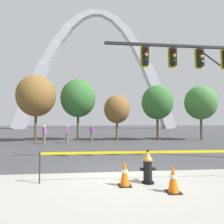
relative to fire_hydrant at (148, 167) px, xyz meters
name	(u,v)px	position (x,y,z in m)	size (l,w,h in m)	color
ground_plane	(120,172)	(-0.63, 1.35, -0.47)	(240.00, 240.00, 0.00)	#3D3D3F
fire_hydrant	(148,167)	(0.00, 0.00, 0.00)	(0.46, 0.48, 0.99)	black
caution_tape_barrier	(145,159)	(-0.01, 0.22, 0.22)	(6.44, 0.15, 0.96)	#232326
traffic_cone_by_hydrant	(125,173)	(-0.72, -0.18, -0.11)	(0.36, 0.36, 0.73)	black
traffic_cone_mid_sidewalk	(173,179)	(0.44, -0.81, -0.11)	(0.36, 0.36, 0.73)	black
traffic_signal_gantry	(209,71)	(4.09, 3.08, 3.94)	(7.82, 0.44, 6.00)	#232326
monument_arch	(97,75)	(-0.63, 51.62, 16.17)	(49.33, 3.27, 38.02)	silver
tree_far_left	(36,96)	(-7.31, 13.46, 4.02)	(3.75, 3.75, 6.56)	brown
tree_left_mid	(78,98)	(-3.27, 14.49, 3.97)	(3.71, 3.71, 6.49)	brown
tree_center_left	(117,109)	(0.82, 13.81, 2.77)	(2.71, 2.71, 4.74)	brown
tree_center_right	(157,102)	(5.16, 13.70, 3.53)	(3.34, 3.34, 5.84)	#473323
tree_right_mid	(201,103)	(9.85, 13.35, 3.52)	(3.33, 3.33, 5.83)	brown
pedestrian_walking_left	(91,133)	(-1.81, 12.00, 0.35)	(0.39, 0.30, 1.59)	brown
pedestrian_standing_center	(67,134)	(-3.95, 11.42, 0.35)	(0.27, 0.37, 1.59)	brown
pedestrian_walking_right	(44,134)	(-5.83, 11.03, 0.35)	(0.38, 0.39, 1.59)	brown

